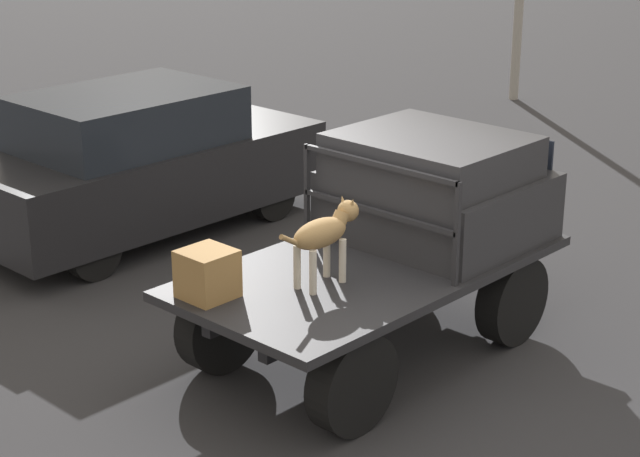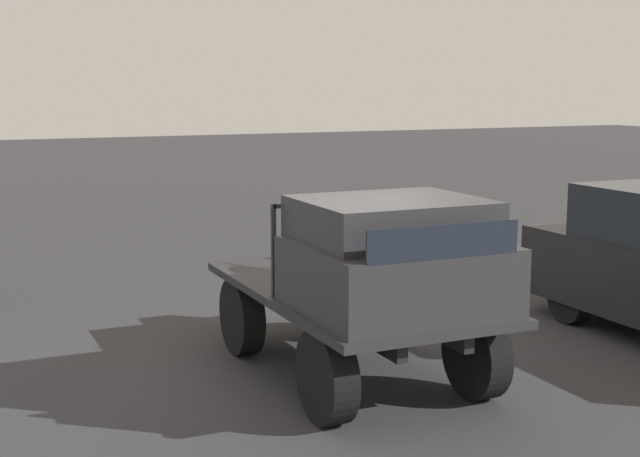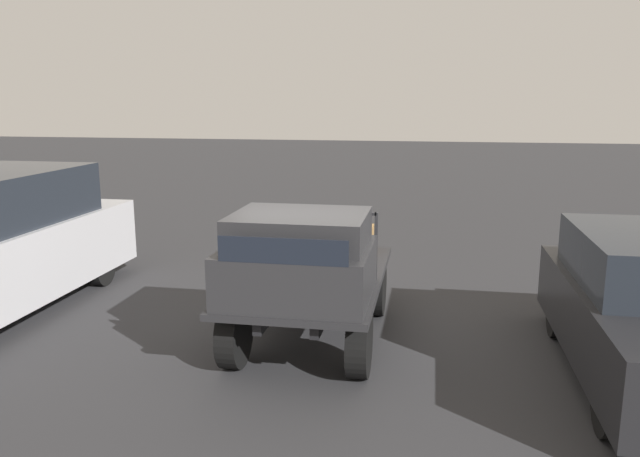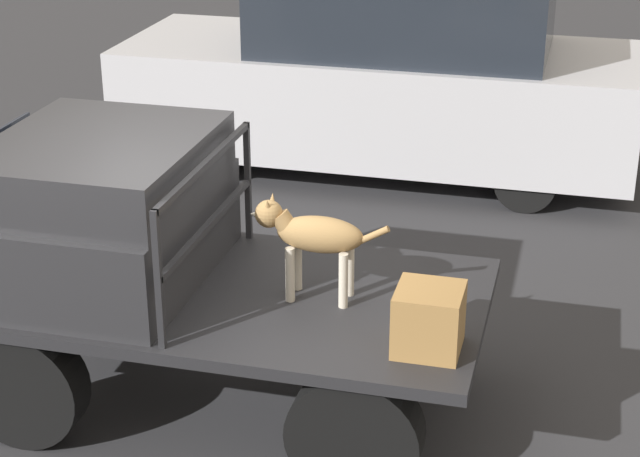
% 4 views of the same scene
% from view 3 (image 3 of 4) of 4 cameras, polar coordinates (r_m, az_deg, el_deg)
% --- Properties ---
extents(ground_plane, '(80.00, 80.00, 0.00)m').
position_cam_3_polar(ground_plane, '(8.53, -0.63, -9.91)').
color(ground_plane, '#2D2D30').
extents(flatbed_truck, '(3.48, 1.82, 0.87)m').
position_cam_3_polar(flatbed_truck, '(8.32, -0.64, -6.03)').
color(flatbed_truck, black).
rests_on(flatbed_truck, ground).
extents(truck_cab, '(1.55, 1.70, 0.97)m').
position_cam_3_polar(truck_cab, '(7.29, -1.96, -2.67)').
color(truck_cab, '#28282B').
rests_on(truck_cab, flatbed_truck).
extents(truck_headboard, '(0.04, 1.70, 0.88)m').
position_cam_3_polar(truck_headboard, '(8.03, -0.75, -0.45)').
color(truck_headboard, '#232326').
rests_on(truck_headboard, flatbed_truck).
extents(dog, '(0.91, 0.24, 0.68)m').
position_cam_3_polar(dog, '(8.72, -0.07, -0.42)').
color(dog, beige).
rests_on(dog, flatbed_truck).
extents(cargo_crate, '(0.39, 0.39, 0.39)m').
position_cam_3_polar(cargo_crate, '(9.52, 3.69, -0.89)').
color(cargo_crate, olive).
rests_on(cargo_crate, flatbed_truck).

